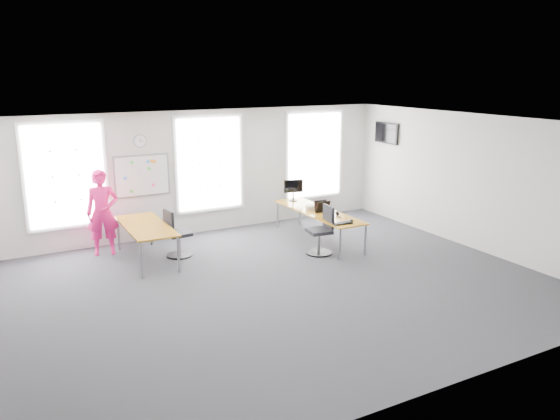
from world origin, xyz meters
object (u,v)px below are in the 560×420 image
headphones (335,214)px  chair_left (176,236)px  desk_right (318,213)px  desk_left (146,228)px  chair_right (322,233)px  monitor (293,188)px  person (103,213)px  keyboard (342,224)px

headphones → chair_left: bearing=159.6°
desk_right → desk_left: (-3.93, 0.50, 0.04)m
chair_right → monitor: bearing=174.6°
person → keyboard: size_ratio=4.21×
chair_right → keyboard: bearing=48.4°
person → keyboard: bearing=-18.7°
desk_left → chair_right: (3.49, -1.36, -0.24)m
person → monitor: person is taller
desk_right → person: bearing=163.7°
desk_right → keyboard: size_ratio=6.60×
chair_right → person: size_ratio=0.57×
desk_right → person: size_ratio=1.57×
keyboard → person: bearing=151.9°
desk_right → chair_left: size_ratio=2.82×
desk_right → person: person is taller
keyboard → monitor: (0.14, 2.36, 0.32)m
person → monitor: size_ratio=3.44×
desk_right → chair_left: chair_left is taller
chair_right → monitor: (0.44, 2.02, 0.57)m
desk_right → headphones: size_ratio=17.36×
chair_right → monitor: size_ratio=1.96×
desk_left → headphones: (4.02, -1.06, 0.05)m
desk_right → monitor: 1.22m
person → keyboard: (4.49, -2.55, -0.21)m
monitor → keyboard: bearing=-80.0°
desk_right → desk_left: desk_left is taller
desk_right → chair_right: bearing=-117.4°
desk_right → headphones: headphones is taller
keyboard → monitor: monitor is taller
chair_left → monitor: bearing=-84.9°
chair_right → desk_right: bearing=159.5°
desk_left → keyboard: (3.79, -1.70, 0.01)m
chair_right → person: (-4.18, 2.21, 0.47)m
keyboard → chair_left: bearing=154.0°
monitor → desk_left: bearing=-157.1°
keyboard → headphones: 0.69m
person → desk_right: bearing=-5.4°
chair_right → headphones: (0.54, 0.30, 0.29)m
keyboard → monitor: size_ratio=0.82×
chair_left → headphones: (3.40, -1.01, 0.30)m
desk_left → chair_right: chair_right is taller
desk_right → headphones: (0.09, -0.56, 0.09)m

